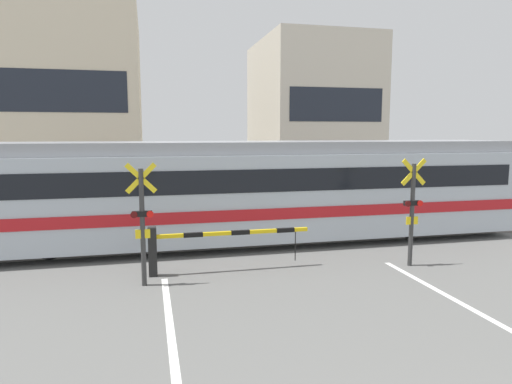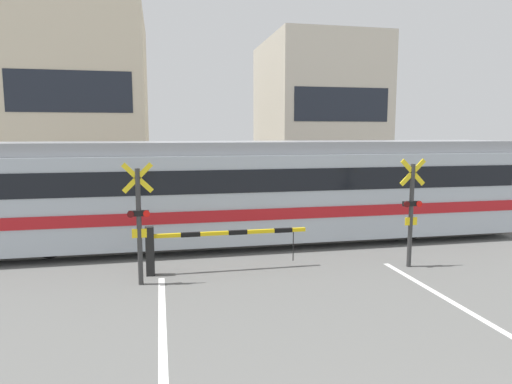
# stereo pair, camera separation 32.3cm
# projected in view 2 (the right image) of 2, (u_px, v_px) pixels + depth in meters

# --- Properties ---
(rail_track_near) EXTENTS (50.00, 0.10, 0.08)m
(rail_track_near) POSITION_uv_depth(u_px,v_px,m) (259.00, 246.00, 13.58)
(rail_track_near) COLOR gray
(rail_track_near) RESTS_ON ground_plane
(rail_track_far) EXTENTS (50.00, 0.10, 0.08)m
(rail_track_far) POSITION_uv_depth(u_px,v_px,m) (249.00, 235.00, 14.98)
(rail_track_far) COLOR gray
(rail_track_far) RESTS_ON ground_plane
(commuter_train) EXTENTS (17.46, 2.94, 3.11)m
(commuter_train) POSITION_uv_depth(u_px,v_px,m) (241.00, 189.00, 13.98)
(commuter_train) COLOR #ADB7C1
(commuter_train) RESTS_ON ground_plane
(crossing_barrier_near) EXTENTS (3.95, 0.20, 1.18)m
(crossing_barrier_near) POSITION_uv_depth(u_px,v_px,m) (192.00, 242.00, 11.01)
(crossing_barrier_near) COLOR black
(crossing_barrier_near) RESTS_ON ground_plane
(crossing_barrier_far) EXTENTS (3.95, 0.20, 1.18)m
(crossing_barrier_far) POSITION_uv_depth(u_px,v_px,m) (293.00, 202.00, 17.34)
(crossing_barrier_far) COLOR black
(crossing_barrier_far) RESTS_ON ground_plane
(crossing_signal_left) EXTENTS (0.68, 0.15, 2.75)m
(crossing_signal_left) POSITION_uv_depth(u_px,v_px,m) (139.00, 218.00, 10.05)
(crossing_signal_left) COLOR #333333
(crossing_signal_left) RESTS_ON ground_plane
(crossing_signal_right) EXTENTS (0.68, 0.15, 2.75)m
(crossing_signal_right) POSITION_uv_depth(u_px,v_px,m) (411.00, 208.00, 11.41)
(crossing_signal_right) COLOR #333333
(crossing_signal_right) RESTS_ON ground_plane
(pedestrian) EXTENTS (0.38, 0.22, 1.56)m
(pedestrian) POSITION_uv_depth(u_px,v_px,m) (249.00, 188.00, 20.47)
(pedestrian) COLOR #23232D
(pedestrian) RESTS_ON ground_plane
(building_left_of_street) EXTENTS (6.62, 7.90, 9.54)m
(building_left_of_street) POSITION_uv_depth(u_px,v_px,m) (84.00, 107.00, 24.77)
(building_left_of_street) COLOR beige
(building_left_of_street) RESTS_ON ground_plane
(building_right_of_street) EXTENTS (6.15, 7.90, 8.76)m
(building_right_of_street) POSITION_uv_depth(u_px,v_px,m) (316.00, 116.00, 27.56)
(building_right_of_street) COLOR beige
(building_right_of_street) RESTS_ON ground_plane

